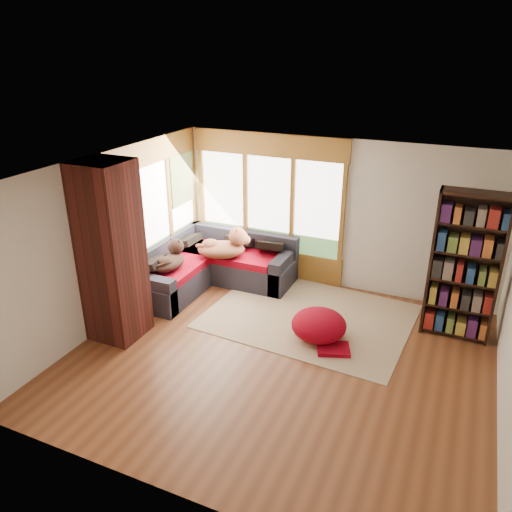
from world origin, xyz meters
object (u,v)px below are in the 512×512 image
Objects in this scene: brick_chimney at (111,253)px; dog_brindle at (171,258)px; dog_tan at (225,245)px; sectional_sofa at (212,267)px; pouf at (319,324)px; area_rug at (309,316)px; bookshelf at (464,267)px.

brick_chimney is 3.63× the size of dog_brindle.
dog_brindle is at bearing 85.43° from brick_chimney.
sectional_sofa is at bearing 152.70° from dog_tan.
pouf is 2.69m from dog_brindle.
dog_tan is (-2.01, 0.98, 0.55)m from pouf.
area_rug is 0.66m from pouf.
sectional_sofa is 2.05m from area_rug.
bookshelf is at bearing -26.08° from dog_tan.
dog_brindle is (0.10, 1.28, -0.57)m from brick_chimney.
bookshelf is 3.83m from dog_tan.
brick_chimney is 2.22m from dog_tan.
pouf is at bearing -21.89° from sectional_sofa.
brick_chimney is 1.18× the size of sectional_sofa.
brick_chimney is 0.85× the size of area_rug.
sectional_sofa is (0.45, 2.05, -1.00)m from brick_chimney.
bookshelf reaches higher than dog_tan.
area_rug is 1.40× the size of bookshelf.
sectional_sofa is at bearing 178.78° from bookshelf.
area_rug is 3.17× the size of dog_tan.
dog_tan is at bearing -0.91° from sectional_sofa.
area_rug is at bearing 120.86° from pouf.
sectional_sofa is 0.72× the size of area_rug.
sectional_sofa is at bearing -25.62° from dog_brindle.
sectional_sofa is 2.27× the size of dog_tan.
dog_tan is (0.73, 2.04, -0.52)m from brick_chimney.
bookshelf is (4.09, -0.09, 0.79)m from sectional_sofa.
dog_brindle is (-2.64, 0.22, 0.50)m from pouf.
area_rug is (2.42, 1.60, -1.29)m from brick_chimney.
pouf is (2.29, -0.99, -0.08)m from sectional_sofa.
dog_brindle is (-2.32, -0.32, 0.72)m from area_rug.
dog_tan is at bearing 154.08° from pouf.
dog_tan reaches higher than area_rug.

